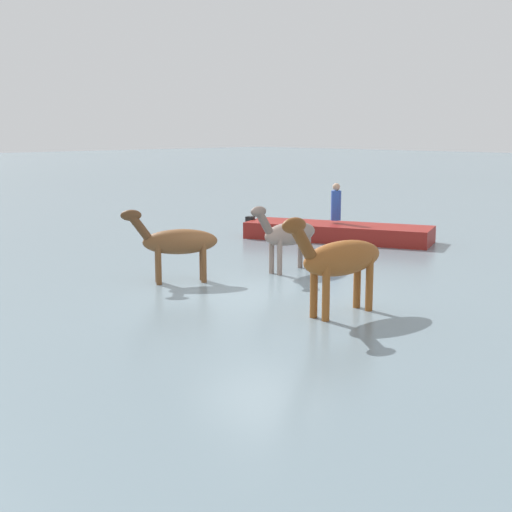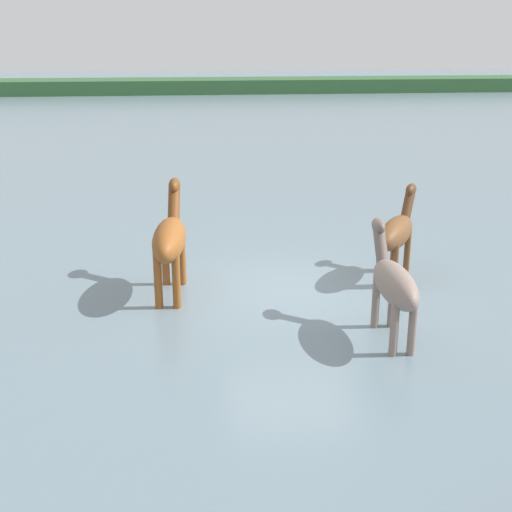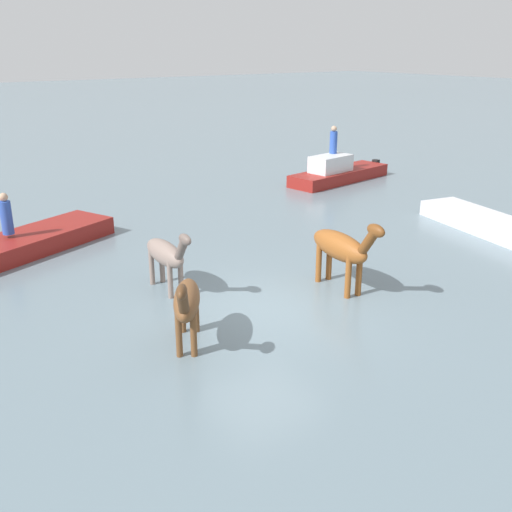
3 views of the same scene
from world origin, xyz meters
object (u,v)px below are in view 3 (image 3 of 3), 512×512
object	(u,v)px
boat_dinghy_port	(18,248)
boat_skiff_near	(490,227)
horse_chestnut_trailing	(166,254)
person_spotter_bow	(6,215)
person_boatman_standing	(334,141)
horse_pinto_flank	(342,247)
horse_mid_herd	(187,302)
boat_tender_starboard	(338,174)

from	to	relation	value
boat_dinghy_port	boat_skiff_near	xyz separation A→B (m)	(-12.97, 6.49, -0.01)
horse_chestnut_trailing	boat_skiff_near	world-z (taller)	horse_chestnut_trailing
person_spotter_bow	person_boatman_standing	bearing A→B (deg)	-171.92
horse_pinto_flank	horse_chestnut_trailing	bearing A→B (deg)	-118.57
horse_mid_herd	person_spotter_bow	world-z (taller)	person_spotter_bow
horse_mid_herd	boat_dinghy_port	xyz separation A→B (m)	(1.34, -7.57, -0.76)
person_spotter_bow	horse_chestnut_trailing	bearing A→B (deg)	116.47
person_spotter_bow	boat_skiff_near	bearing A→B (deg)	153.30
horse_chestnut_trailing	boat_skiff_near	xyz separation A→B (m)	(-10.67, 1.66, -0.77)
boat_dinghy_port	person_spotter_bow	size ratio (longest dim) A/B	5.12
horse_chestnut_trailing	horse_pinto_flank	size ratio (longest dim) A/B	0.86
horse_pinto_flank	boat_skiff_near	distance (m)	7.27
horse_pinto_flank	person_spotter_bow	bearing A→B (deg)	-135.26
boat_dinghy_port	boat_skiff_near	size ratio (longest dim) A/B	1.12
boat_tender_starboard	boat_dinghy_port	world-z (taller)	boat_tender_starboard
boat_tender_starboard	person_boatman_standing	size ratio (longest dim) A/B	4.61
horse_chestnut_trailing	person_boatman_standing	size ratio (longest dim) A/B	1.85
horse_chestnut_trailing	boat_tender_starboard	xyz separation A→B (m)	(-11.77, -6.70, -0.63)
horse_pinto_flank	boat_tender_starboard	world-z (taller)	horse_pinto_flank
horse_pinto_flank	person_boatman_standing	xyz separation A→B (m)	(-8.18, -9.32, 0.67)
horse_pinto_flank	horse_mid_herd	bearing A→B (deg)	-79.63
horse_mid_herd	boat_skiff_near	bearing A→B (deg)	127.68
horse_pinto_flank	boat_tender_starboard	bearing A→B (deg)	143.20
boat_dinghy_port	boat_tender_starboard	bearing A→B (deg)	-14.89
person_spotter_bow	horse_mid_herd	bearing A→B (deg)	101.03
horse_mid_herd	boat_dinghy_port	size ratio (longest dim) A/B	0.34
boat_skiff_near	person_spotter_bow	size ratio (longest dim) A/B	4.56
horse_chestnut_trailing	boat_dinghy_port	world-z (taller)	horse_chestnut_trailing
horse_mid_herd	person_spotter_bow	size ratio (longest dim) A/B	1.73
boat_tender_starboard	person_boatman_standing	world-z (taller)	person_boatman_standing
person_boatman_standing	horse_chestnut_trailing	bearing A→B (deg)	30.78
person_spotter_bow	horse_pinto_flank	bearing A→B (deg)	129.15
horse_mid_herd	horse_chestnut_trailing	xyz separation A→B (m)	(-0.96, -2.74, -0.00)
horse_mid_herd	horse_chestnut_trailing	bearing A→B (deg)	-166.99
person_boatman_standing	horse_mid_herd	bearing A→B (deg)	37.50
horse_pinto_flank	boat_skiff_near	xyz separation A→B (m)	(-7.18, -0.71, -0.91)
horse_pinto_flank	person_boatman_standing	size ratio (longest dim) A/B	2.15
horse_pinto_flank	boat_skiff_near	size ratio (longest dim) A/B	0.47
horse_chestnut_trailing	person_boatman_standing	xyz separation A→B (m)	(-11.67, -6.95, 0.81)
person_boatman_standing	boat_tender_starboard	bearing A→B (deg)	111.40
boat_tender_starboard	boat_dinghy_port	bearing A→B (deg)	-0.76
horse_mid_herd	boat_tender_starboard	bearing A→B (deg)	158.92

